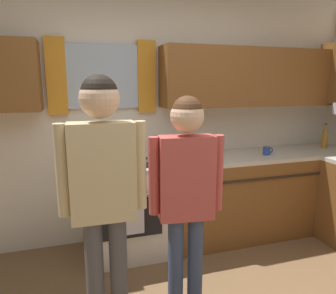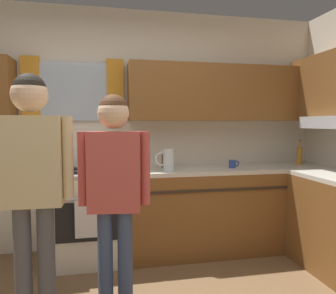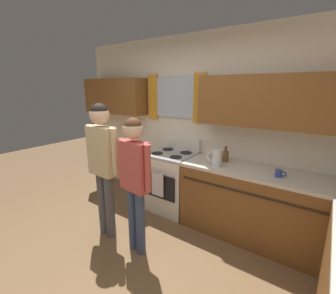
{
  "view_description": "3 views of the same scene",
  "coord_description": "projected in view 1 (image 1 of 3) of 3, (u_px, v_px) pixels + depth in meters",
  "views": [
    {
      "loc": [
        -0.76,
        -1.28,
        1.63
      ],
      "look_at": [
        -0.04,
        1.02,
        1.14
      ],
      "focal_mm": 33.14,
      "sensor_mm": 36.0,
      "label": 1
    },
    {
      "loc": [
        -0.14,
        -1.65,
        1.37
      ],
      "look_at": [
        0.33,
        0.7,
        1.19
      ],
      "focal_mm": 33.74,
      "sensor_mm": 36.0,
      "label": 2
    },
    {
      "loc": [
        1.56,
        -1.18,
        1.86
      ],
      "look_at": [
        0.11,
        0.85,
        1.21
      ],
      "focal_mm": 24.55,
      "sensor_mm": 36.0,
      "label": 3
    }
  ],
  "objects": [
    {
      "name": "kitchen_counter_run",
      "position": [
        305.0,
        202.0,
        3.18
      ],
      "size": [
        2.26,
        1.98,
        0.9
      ],
      "color": "brown",
      "rests_on": "ground"
    },
    {
      "name": "bottle_squat_brown",
      "position": [
        200.0,
        148.0,
        3.22
      ],
      "size": [
        0.08,
        0.08,
        0.21
      ],
      "color": "brown",
      "rests_on": "kitchen_counter_run"
    },
    {
      "name": "back_wall_unit",
      "position": [
        153.0,
        102.0,
        3.18
      ],
      "size": [
        4.6,
        0.42,
        2.6
      ],
      "color": "silver",
      "rests_on": "ground"
    },
    {
      "name": "stove_oven",
      "position": [
        126.0,
        206.0,
        3.01
      ],
      "size": [
        0.67,
        0.67,
        1.1
      ],
      "color": "silver",
      "rests_on": "ground"
    },
    {
      "name": "adult_in_plaid",
      "position": [
        186.0,
        186.0,
        2.0
      ],
      "size": [
        0.49,
        0.21,
        1.56
      ],
      "color": "#38476B",
      "rests_on": "ground"
    },
    {
      "name": "mug_cobalt_blue",
      "position": [
        267.0,
        151.0,
        3.26
      ],
      "size": [
        0.11,
        0.07,
        0.08
      ],
      "color": "#2D479E",
      "rests_on": "kitchen_counter_run"
    },
    {
      "name": "bottle_oil_amber",
      "position": [
        325.0,
        138.0,
        3.63
      ],
      "size": [
        0.06,
        0.06,
        0.29
      ],
      "color": "#B27223",
      "rests_on": "kitchen_counter_run"
    },
    {
      "name": "water_pitcher",
      "position": [
        208.0,
        150.0,
        2.98
      ],
      "size": [
        0.19,
        0.11,
        0.22
      ],
      "color": "silver",
      "rests_on": "kitchen_counter_run"
    },
    {
      "name": "adult_left",
      "position": [
        103.0,
        182.0,
        1.83
      ],
      "size": [
        0.52,
        0.23,
        1.69
      ],
      "color": "#4C4C51",
      "rests_on": "ground"
    }
  ]
}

